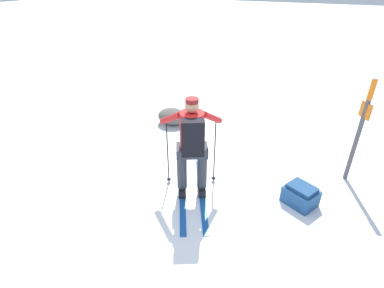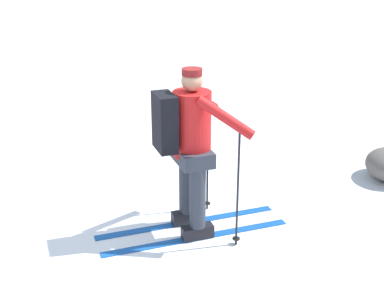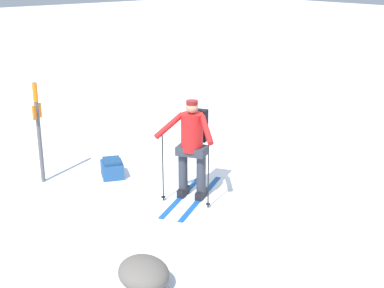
% 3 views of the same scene
% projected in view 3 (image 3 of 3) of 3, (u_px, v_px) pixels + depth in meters
% --- Properties ---
extents(ground_plane, '(80.00, 80.00, 0.00)m').
position_uv_depth(ground_plane, '(202.00, 177.00, 9.44)').
color(ground_plane, white).
extents(skier, '(1.24, 1.80, 1.60)m').
position_uv_depth(skier, '(193.00, 142.00, 8.37)').
color(skier, '#144C9E').
rests_on(skier, ground_plane).
extents(dropped_backpack, '(0.57, 0.52, 0.32)m').
position_uv_depth(dropped_backpack, '(112.00, 168.00, 9.41)').
color(dropped_backpack, navy).
rests_on(dropped_backpack, ground_plane).
extents(trail_marker, '(0.15, 0.21, 1.74)m').
position_uv_depth(trail_marker, '(38.00, 124.00, 8.92)').
color(trail_marker, '#4C4C51').
rests_on(trail_marker, ground_plane).
extents(rock_boulder, '(0.66, 0.56, 0.36)m').
position_uv_depth(rock_boulder, '(144.00, 273.00, 6.17)').
color(rock_boulder, '#5B5651').
rests_on(rock_boulder, ground_plane).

